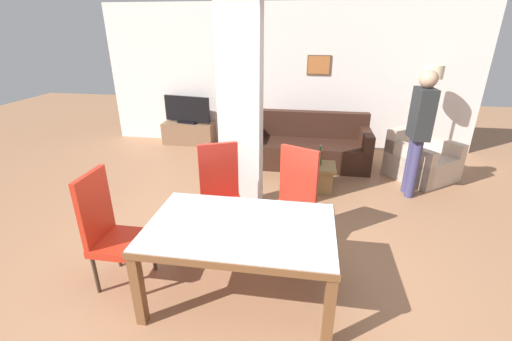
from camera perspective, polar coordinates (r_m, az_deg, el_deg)
ground_plane at (r=3.36m, az=-2.38°, el=-19.73°), size 18.00×18.00×0.00m
back_wall at (r=6.91m, az=4.86°, el=15.16°), size 7.20×0.09×2.70m
divider_pillar at (r=4.12m, az=-2.53°, el=9.93°), size 0.49×0.34×2.70m
dining_table at (r=2.99m, az=-2.56°, el=-11.41°), size 1.59×1.00×0.73m
dining_chair_far_right at (r=3.69m, az=6.20°, el=-4.55°), size 0.61×0.61×1.11m
dining_chair_head_left at (r=3.42m, az=-23.15°, el=-8.85°), size 0.46×0.46×1.11m
dining_chair_far_left at (r=3.81m, az=-5.84°, el=-3.62°), size 0.61×0.61×1.11m
sofa at (r=6.12m, az=8.34°, el=3.84°), size 2.13×0.87×0.88m
armchair at (r=6.11m, az=25.70°, el=1.47°), size 1.19×1.19×0.77m
coffee_table at (r=5.17m, az=9.20°, el=-1.01°), size 0.69×0.46×0.40m
bottle at (r=5.10m, az=10.60°, el=2.26°), size 0.06×0.06×0.29m
tv_stand at (r=7.29m, az=-11.12°, el=6.13°), size 1.04×0.40×0.44m
tv_screen at (r=7.16m, az=-11.41°, el=9.85°), size 0.99×0.27×0.54m
floor_lamp at (r=6.63m, az=27.23°, el=13.05°), size 0.32×0.32×1.69m
standing_person at (r=5.17m, az=25.61°, el=6.70°), size 0.24×0.39×1.77m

